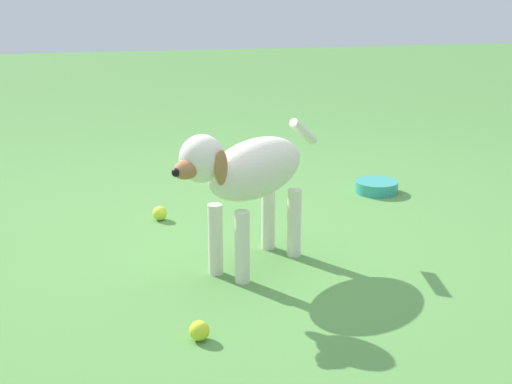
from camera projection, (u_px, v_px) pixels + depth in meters
ground at (240, 243)px, 3.29m from camera, size 14.00×14.00×0.00m
dog at (248, 174)px, 2.91m from camera, size 0.62×0.67×0.58m
tennis_ball_0 at (199, 331)px, 2.45m from camera, size 0.07×0.07×0.07m
tennis_ball_1 at (160, 213)px, 3.57m from camera, size 0.07×0.07×0.07m
water_bowl at (376, 187)px, 3.98m from camera, size 0.22×0.22×0.06m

